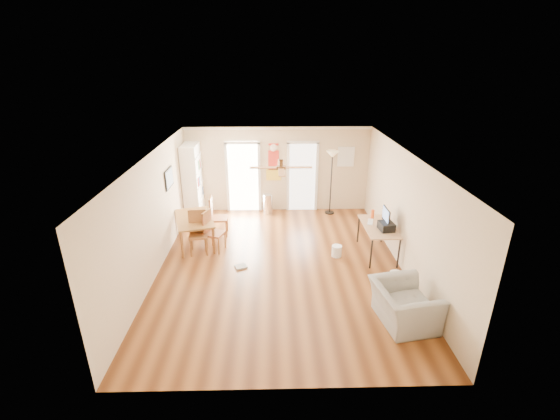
{
  "coord_description": "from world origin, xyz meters",
  "views": [
    {
      "loc": [
        -0.19,
        -7.63,
        4.48
      ],
      "look_at": [
        0.0,
        0.6,
        1.15
      ],
      "focal_mm": 24.35,
      "sensor_mm": 36.0,
      "label": 1
    }
  ],
  "objects_px": {
    "dining_chair_right_b": "(215,231)",
    "wastebasket_b": "(395,279)",
    "trash_can": "(268,204)",
    "wastebasket_a": "(337,251)",
    "dining_chair_near": "(198,233)",
    "torchiere_lamp": "(331,183)",
    "computer_desk": "(377,240)",
    "dining_chair_right_a": "(219,216)",
    "dining_table": "(195,231)",
    "printer": "(386,226)",
    "bookshelf": "(193,181)",
    "armchair": "(404,305)"
  },
  "relations": [
    {
      "from": "trash_can",
      "to": "computer_desk",
      "type": "height_order",
      "value": "computer_desk"
    },
    {
      "from": "trash_can",
      "to": "wastebasket_a",
      "type": "xyz_separation_m",
      "value": [
        1.67,
        -2.78,
        -0.16
      ]
    },
    {
      "from": "dining_chair_right_a",
      "to": "torchiere_lamp",
      "type": "height_order",
      "value": "torchiere_lamp"
    },
    {
      "from": "dining_chair_right_b",
      "to": "torchiere_lamp",
      "type": "bearing_deg",
      "value": -34.56
    },
    {
      "from": "bookshelf",
      "to": "dining_chair_right_a",
      "type": "height_order",
      "value": "bookshelf"
    },
    {
      "from": "dining_chair_near",
      "to": "printer",
      "type": "bearing_deg",
      "value": -13.28
    },
    {
      "from": "bookshelf",
      "to": "computer_desk",
      "type": "xyz_separation_m",
      "value": [
        4.86,
        -2.57,
        -0.72
      ]
    },
    {
      "from": "bookshelf",
      "to": "printer",
      "type": "xyz_separation_m",
      "value": [
        4.96,
        -2.81,
        -0.24
      ]
    },
    {
      "from": "bookshelf",
      "to": "wastebasket_b",
      "type": "relative_size",
      "value": 7.2
    },
    {
      "from": "dining_chair_near",
      "to": "torchiere_lamp",
      "type": "distance_m",
      "value": 4.36
    },
    {
      "from": "dining_table",
      "to": "wastebasket_b",
      "type": "distance_m",
      "value": 4.98
    },
    {
      "from": "armchair",
      "to": "trash_can",
      "type": "bearing_deg",
      "value": 15.77
    },
    {
      "from": "computer_desk",
      "to": "wastebasket_b",
      "type": "distance_m",
      "value": 1.39
    },
    {
      "from": "trash_can",
      "to": "armchair",
      "type": "xyz_separation_m",
      "value": [
        2.46,
        -5.25,
        0.06
      ]
    },
    {
      "from": "dining_table",
      "to": "armchair",
      "type": "distance_m",
      "value": 5.37
    },
    {
      "from": "dining_chair_near",
      "to": "torchiere_lamp",
      "type": "relative_size",
      "value": 0.54
    },
    {
      "from": "computer_desk",
      "to": "wastebasket_a",
      "type": "distance_m",
      "value": 1.02
    },
    {
      "from": "bookshelf",
      "to": "dining_chair_right_a",
      "type": "distance_m",
      "value": 1.74
    },
    {
      "from": "dining_chair_near",
      "to": "dining_chair_right_b",
      "type": "bearing_deg",
      "value": 10.51
    },
    {
      "from": "dining_table",
      "to": "printer",
      "type": "relative_size",
      "value": 4.0
    },
    {
      "from": "dining_table",
      "to": "armchair",
      "type": "height_order",
      "value": "armchair"
    },
    {
      "from": "dining_chair_near",
      "to": "trash_can",
      "type": "relative_size",
      "value": 1.74
    },
    {
      "from": "dining_table",
      "to": "torchiere_lamp",
      "type": "distance_m",
      "value": 4.28
    },
    {
      "from": "torchiere_lamp",
      "to": "wastebasket_a",
      "type": "distance_m",
      "value": 2.87
    },
    {
      "from": "printer",
      "to": "dining_table",
      "type": "bearing_deg",
      "value": 162.15
    },
    {
      "from": "bookshelf",
      "to": "dining_chair_near",
      "type": "xyz_separation_m",
      "value": [
        0.53,
        -2.39,
        -0.57
      ]
    },
    {
      "from": "trash_can",
      "to": "torchiere_lamp",
      "type": "xyz_separation_m",
      "value": [
        1.9,
        -0.05,
        0.67
      ]
    },
    {
      "from": "dining_chair_right_a",
      "to": "printer",
      "type": "xyz_separation_m",
      "value": [
        4.05,
        -1.43,
        0.32
      ]
    },
    {
      "from": "dining_chair_near",
      "to": "computer_desk",
      "type": "bearing_deg",
      "value": -10.29
    },
    {
      "from": "dining_chair_right_b",
      "to": "printer",
      "type": "height_order",
      "value": "dining_chair_right_b"
    },
    {
      "from": "dining_chair_near",
      "to": "armchair",
      "type": "distance_m",
      "value": 4.96
    },
    {
      "from": "dining_chair_right_b",
      "to": "wastebasket_b",
      "type": "bearing_deg",
      "value": -93.55
    },
    {
      "from": "bookshelf",
      "to": "computer_desk",
      "type": "relative_size",
      "value": 1.55
    },
    {
      "from": "dining_chair_right_a",
      "to": "dining_chair_near",
      "type": "height_order",
      "value": "dining_chair_right_a"
    },
    {
      "from": "computer_desk",
      "to": "armchair",
      "type": "relative_size",
      "value": 1.26
    },
    {
      "from": "trash_can",
      "to": "printer",
      "type": "xyz_separation_m",
      "value": [
        2.76,
        -2.93,
        0.55
      ]
    },
    {
      "from": "torchiere_lamp",
      "to": "dining_chair_right_a",
      "type": "bearing_deg",
      "value": -155.57
    },
    {
      "from": "dining_chair_near",
      "to": "wastebasket_b",
      "type": "distance_m",
      "value": 4.65
    },
    {
      "from": "dining_chair_near",
      "to": "wastebasket_a",
      "type": "bearing_deg",
      "value": -12.46
    },
    {
      "from": "dining_chair_right_a",
      "to": "trash_can",
      "type": "bearing_deg",
      "value": -43.07
    },
    {
      "from": "wastebasket_b",
      "to": "wastebasket_a",
      "type": "bearing_deg",
      "value": 128.79
    },
    {
      "from": "dining_table",
      "to": "bookshelf",
      "type": "bearing_deg",
      "value": 100.74
    },
    {
      "from": "torchiere_lamp",
      "to": "computer_desk",
      "type": "distance_m",
      "value": 2.82
    },
    {
      "from": "wastebasket_a",
      "to": "trash_can",
      "type": "bearing_deg",
      "value": 121.03
    },
    {
      "from": "dining_chair_right_b",
      "to": "dining_chair_near",
      "type": "height_order",
      "value": "dining_chair_near"
    },
    {
      "from": "bookshelf",
      "to": "dining_chair_near",
      "type": "bearing_deg",
      "value": -66.92
    },
    {
      "from": "dining_chair_near",
      "to": "printer",
      "type": "xyz_separation_m",
      "value": [
        4.43,
        -0.42,
        0.32
      ]
    },
    {
      "from": "wastebasket_b",
      "to": "dining_table",
      "type": "bearing_deg",
      "value": 155.93
    },
    {
      "from": "dining_chair_right_a",
      "to": "dining_chair_near",
      "type": "bearing_deg",
      "value": 157.18
    },
    {
      "from": "dining_chair_right_a",
      "to": "computer_desk",
      "type": "relative_size",
      "value": 0.76
    }
  ]
}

